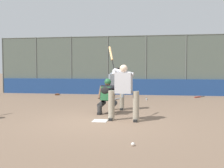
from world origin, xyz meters
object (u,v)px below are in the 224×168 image
Objects in this scene: spare_bat_by_padding at (146,99)px; catcher_behind_plate at (107,96)px; fielding_glove_on_dirt at (57,94)px; baseball_loose at (133,144)px; spare_bat_near_backstop at (198,97)px; umpire_home at (117,87)px; batter_at_plate at (123,90)px; spare_bat_third_base_side at (118,99)px.

catcher_behind_plate is at bearing -17.78° from spare_bat_by_padding.
baseball_loose is at bearing 118.27° from fielding_glove_on_dirt.
spare_bat_near_backstop is at bearing -115.72° from catcher_behind_plate.
catcher_behind_plate is 0.76× the size of umpire_home.
spare_bat_by_padding is at bearing -96.95° from catcher_behind_plate.
fielding_glove_on_dirt is at bearing -61.73° from baseball_loose.
umpire_home is 1.91× the size of spare_bat_by_padding.
spare_bat_near_backstop is (-3.35, -7.06, -0.88)m from batter_at_plate.
baseball_loose reaches higher than spare_bat_by_padding.
catcher_behind_plate reaches higher than spare_bat_near_backstop.
catcher_behind_plate is at bearing 27.67° from spare_bat_third_base_side.
catcher_behind_plate is 0.97m from umpire_home.
umpire_home reaches higher than catcher_behind_plate.
batter_at_plate is at bearing 123.48° from fielding_glove_on_dirt.
batter_at_plate is 2.69× the size of spare_bat_by_padding.
spare_bat_third_base_side is 11.45× the size of baseball_loose.
catcher_behind_plate is 16.49× the size of baseball_loose.
batter_at_plate is 3.52× the size of spare_bat_near_backstop.
spare_bat_near_backstop is at bearing 179.31° from fielding_glove_on_dirt.
fielding_glove_on_dirt is (4.05, -6.02, -0.58)m from catcher_behind_plate.
spare_bat_by_padding is (-1.25, -4.53, -0.60)m from catcher_behind_plate.
baseball_loose is at bearing 104.53° from umpire_home.
spare_bat_near_backstop and spare_bat_third_base_side have the same top height.
spare_bat_near_backstop is 8.67× the size of baseball_loose.
spare_bat_by_padding is at bearing -88.83° from batter_at_plate.
umpire_home is (-0.22, -0.92, 0.23)m from catcher_behind_plate.
catcher_behind_plate is at bearing 12.08° from spare_bat_near_backstop.
umpire_home is 3.85m from spare_bat_by_padding.
spare_bat_near_backstop is at bearing 114.32° from spare_bat_by_padding.
batter_at_plate is 2.11m from umpire_home.
fielding_glove_on_dirt reaches higher than spare_bat_by_padding.
umpire_home is at bearing -70.22° from batter_at_plate.
batter_at_plate is at bearing 34.15° from spare_bat_third_base_side.
spare_bat_by_padding is at bearing -17.06° from spare_bat_near_backstop.
batter_at_plate reaches higher than fielding_glove_on_dirt.
batter_at_plate reaches higher than spare_bat_by_padding.
umpire_home is at bearing -78.40° from baseball_loose.
spare_bat_near_backstop is at bearing 134.84° from spare_bat_third_base_side.
spare_bat_near_backstop is 0.76× the size of spare_bat_by_padding.
batter_at_plate is 2.67× the size of spare_bat_third_base_side.
batter_at_plate reaches higher than spare_bat_near_backstop.
catcher_behind_plate is 4.11× the size of fielding_glove_on_dirt.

